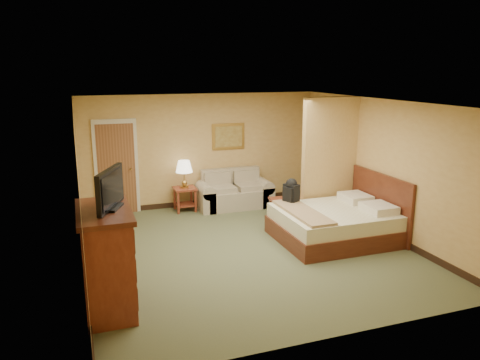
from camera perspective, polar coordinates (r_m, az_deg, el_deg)
name	(u,v)px	position (r m, az deg, el deg)	size (l,w,h in m)	color
floor	(247,249)	(8.47, 0.84, -8.41)	(6.00, 6.00, 0.00)	#545B3B
ceiling	(247,103)	(7.88, 0.90, 9.42)	(6.00, 6.00, 0.00)	white
back_wall	(202,150)	(10.88, -4.64, 3.61)	(5.50, 0.02, 2.60)	tan
left_wall	(80,192)	(7.60, -18.98, -1.42)	(0.02, 6.00, 2.60)	tan
right_wall	(381,168)	(9.37, 16.85, 1.46)	(0.02, 6.00, 2.60)	tan
partition	(329,161)	(9.80, 10.83, 2.32)	(1.20, 0.15, 2.60)	tan
door	(117,168)	(10.58, -14.82, 1.44)	(0.94, 0.16, 2.10)	beige
baseboard	(203,202)	(11.15, -4.50, -2.69)	(5.50, 0.02, 0.12)	black
loveseat	(234,195)	(10.88, -0.73, -1.84)	(1.72, 0.80, 0.87)	tan
side_table	(185,196)	(10.64, -6.74, -1.89)	(0.49, 0.49, 0.54)	maroon
table_lamp	(184,167)	(10.48, -6.84, 1.55)	(0.37, 0.37, 0.62)	#AB863F
coffee_table	(289,206)	(9.89, 6.01, -3.19)	(0.80, 0.80, 0.46)	maroon
wall_picture	(228,136)	(10.99, -1.42, 5.33)	(0.79, 0.04, 0.61)	#B78E3F
dresser	(107,259)	(6.50, -15.91, -9.27)	(0.68, 1.30, 1.39)	maroon
tv	(110,190)	(6.21, -15.54, -1.20)	(0.40, 0.81, 0.53)	black
bed	(339,223)	(9.03, 11.97, -5.10)	(2.18, 1.85, 1.20)	#4B1D11
backpack	(291,190)	(9.13, 6.28, -1.24)	(0.29, 0.34, 0.50)	black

